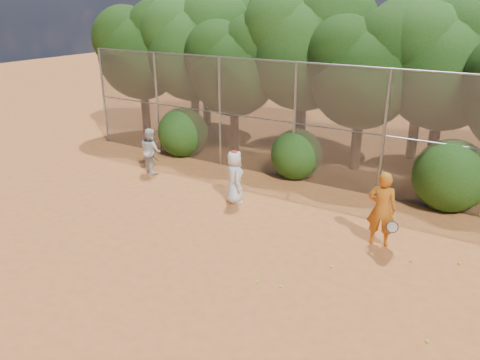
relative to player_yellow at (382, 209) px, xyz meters
The scene contains 23 objects.
ground 4.22m from the player_yellow, 135.14° to the right, with size 80.00×80.00×0.00m, color #AD5B27.
fence_back 4.47m from the player_yellow, 134.28° to the left, with size 20.05×0.09×4.03m.
tree_0 13.70m from the player_yellow, 157.40° to the left, with size 4.38×3.81×6.00m.
tree_1 11.79m from the player_yellow, 150.18° to the left, with size 4.64×4.03×6.35m.
tree_2 9.24m from the player_yellow, 146.13° to the left, with size 3.99×3.47×5.47m.
tree_3 8.40m from the player_yellow, 129.18° to the left, with size 4.89×4.26×6.70m.
tree_4 6.47m from the player_yellow, 113.80° to the left, with size 4.19×3.64×5.73m.
tree_5 6.87m from the player_yellow, 88.62° to the left, with size 4.51×3.92×6.17m.
tree_9 13.86m from the player_yellow, 143.77° to the left, with size 4.83×4.20×6.62m.
tree_10 10.67m from the player_yellow, 125.64° to the left, with size 5.15×4.48×7.06m.
tree_11 8.42m from the player_yellow, 96.26° to the left, with size 4.64×4.03×6.35m.
bush_0 9.54m from the player_yellow, 159.08° to the left, with size 2.00×2.00×2.00m, color #1A4010.
bush_1 5.18m from the player_yellow, 138.95° to the left, with size 1.80×1.80×1.80m, color #1A4010.
bush_2 3.58m from the player_yellow, 72.24° to the left, with size 2.20×2.20×2.20m, color #1A4010.
player_yellow is the anchor object (origin of this frame).
player_teen 4.57m from the player_yellow, behind, with size 0.95×0.94×1.68m.
player_white 8.63m from the player_yellow, behind, with size 0.97×0.91×1.63m.
ball_0 2.06m from the player_yellow, 108.79° to the right, with size 0.07×0.07×0.07m, color #BCE82A.
ball_1 1.42m from the player_yellow, 28.19° to the right, with size 0.07×0.07×0.07m, color #BCE82A.
ball_2 3.76m from the player_yellow, 118.82° to the right, with size 0.07×0.07×0.07m, color #BCE82A.
ball_3 3.85m from the player_yellow, 60.50° to the right, with size 0.07×0.07×0.07m, color #BCE82A.
ball_4 3.44m from the player_yellow, 112.06° to the right, with size 0.07×0.07×0.07m, color #BCE82A.
ball_5 2.16m from the player_yellow, ahead, with size 0.07×0.07×0.07m, color #BCE82A.
Camera 1 is at (5.42, -8.03, 5.83)m, focal length 35.00 mm.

